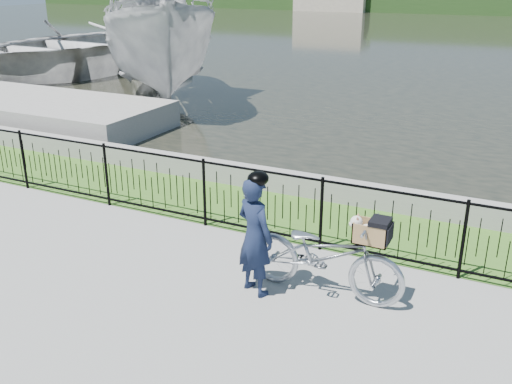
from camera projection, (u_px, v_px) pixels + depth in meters
The scene contains 10 objects.
ground at pixel (209, 283), 7.66m from camera, with size 120.00×120.00×0.00m, color gray.
grass_strip at pixel (285, 214), 9.84m from camera, with size 60.00×2.00×0.01m, color #3D6921.
water at pixel (478, 41), 35.36m from camera, with size 120.00×120.00×0.00m, color black.
quay_wall at pixel (306, 185), 10.61m from camera, with size 60.00×0.30×0.40m, color gray.
fence at pixel (260, 203), 8.80m from camera, with size 14.00×0.06×1.15m, color black, non-canonical shape.
dock at pixel (3, 106), 16.25m from camera, with size 10.00×3.00×0.70m, color gray.
bicycle_rig at pixel (325, 254), 7.22m from camera, with size 2.10×0.73×1.19m.
cyclist at pixel (255, 234), 7.17m from camera, with size 0.68×0.57×1.65m.
boat_near at pixel (160, 43), 18.09m from camera, with size 8.13×8.89×5.19m.
boat_far at pixel (73, 47), 23.49m from camera, with size 7.82×10.61×2.12m.
Camera 1 is at (3.52, -5.76, 3.88)m, focal length 40.00 mm.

